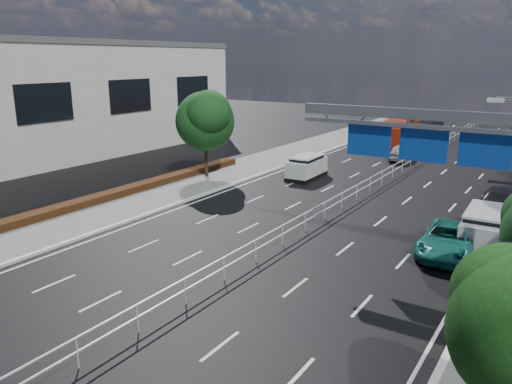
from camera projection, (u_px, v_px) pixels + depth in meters
The scene contains 14 objects.
ground at pixel (156, 322), 17.31m from camera, with size 160.00×160.00×0.00m, color black.
kerb_near at pixel (6, 264), 22.01m from camera, with size 0.25×140.00×0.15m, color silver.
median_fence at pixel (379, 180), 35.42m from camera, with size 0.05×85.00×1.02m.
hedge_near at pixel (46, 213), 28.25m from camera, with size 1.00×36.00×0.44m, color black.
overhead_gantry at pixel (441, 140), 20.48m from camera, with size 10.24×0.38×7.45m.
near_building at pixel (53, 101), 46.35m from camera, with size 12.00×38.00×10.00m, color beige.
near_tree_back at pixel (205, 118), 36.95m from camera, with size 4.84×4.51×6.69m.
white_minivan at pixel (307, 167), 37.92m from camera, with size 1.85×4.07×1.75m.
red_bus at pixel (400, 131), 51.74m from camera, with size 3.43×9.99×2.92m.
near_car_silver at pixel (402, 152), 44.68m from camera, with size 1.70×4.24×1.44m, color #9A9DA0.
near_car_dark at pixel (430, 124), 62.62m from camera, with size 1.81×5.19×1.71m, color black.
silver_minivan at pixel (485, 228), 24.08m from camera, with size 2.03×4.50×1.84m.
parked_car_teal at pixel (449, 240), 23.15m from camera, with size 2.34×5.08×1.41m, color #186C5E.
parked_car_dark at pixel (500, 205), 28.15m from camera, with size 2.31×5.68×1.65m, color black.
Camera 1 is at (11.37, -11.16, 8.84)m, focal length 35.00 mm.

